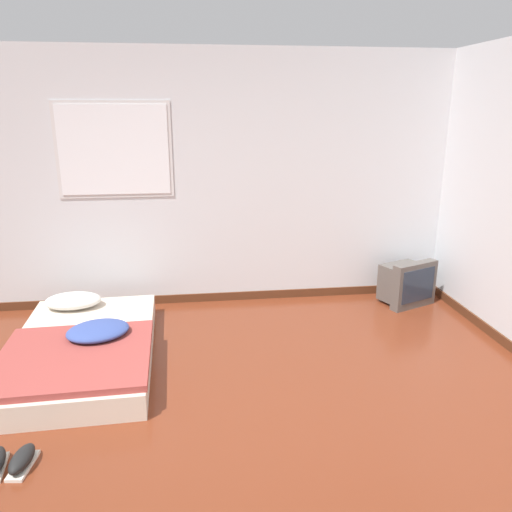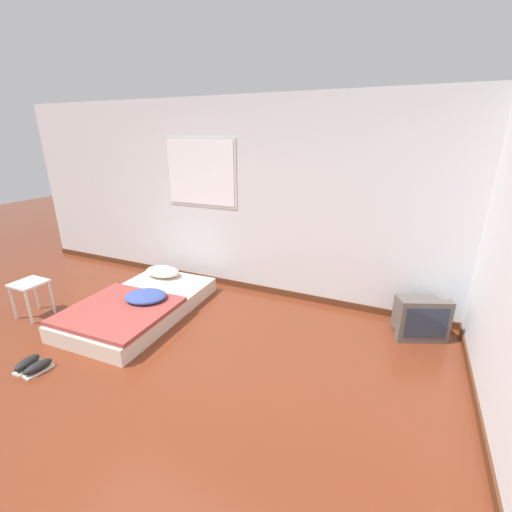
{
  "view_description": "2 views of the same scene",
  "coord_description": "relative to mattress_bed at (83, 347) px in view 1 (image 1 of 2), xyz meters",
  "views": [
    {
      "loc": [
        0.02,
        -2.43,
        2.03
      ],
      "look_at": [
        0.58,
        1.96,
        0.71
      ],
      "focal_mm": 35.0,
      "sensor_mm": 36.0,
      "label": 1
    },
    {
      "loc": [
        1.97,
        -1.43,
        2.14
      ],
      "look_at": [
        0.52,
        1.78,
        0.88
      ],
      "focal_mm": 24.0,
      "sensor_mm": 36.0,
      "label": 2
    }
  ],
  "objects": [
    {
      "name": "mattress_bed",
      "position": [
        0.0,
        0.0,
        0.0
      ],
      "size": [
        1.18,
        1.92,
        0.34
      ],
      "color": "beige",
      "rests_on": "ground_plane"
    },
    {
      "name": "wall_back",
      "position": [
        0.92,
        1.25,
        1.16
      ],
      "size": [
        7.83,
        0.08,
        2.6
      ],
      "color": "silver",
      "rests_on": "ground_plane"
    },
    {
      "name": "ground_plane",
      "position": [
        0.93,
        -1.46,
        -0.13
      ],
      "size": [
        20.0,
        20.0,
        0.0
      ],
      "primitive_type": "plane",
      "color": "maroon"
    },
    {
      "name": "sneaker_pair",
      "position": [
        -0.17,
        -1.28,
        -0.08
      ],
      "size": [
        0.29,
        0.28,
        0.1
      ],
      "color": "silver",
      "rests_on": "ground_plane"
    },
    {
      "name": "crt_tv",
      "position": [
        3.18,
        0.88,
        0.1
      ],
      "size": [
        0.6,
        0.53,
        0.48
      ],
      "color": "#56514C",
      "rests_on": "ground_plane"
    }
  ]
}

